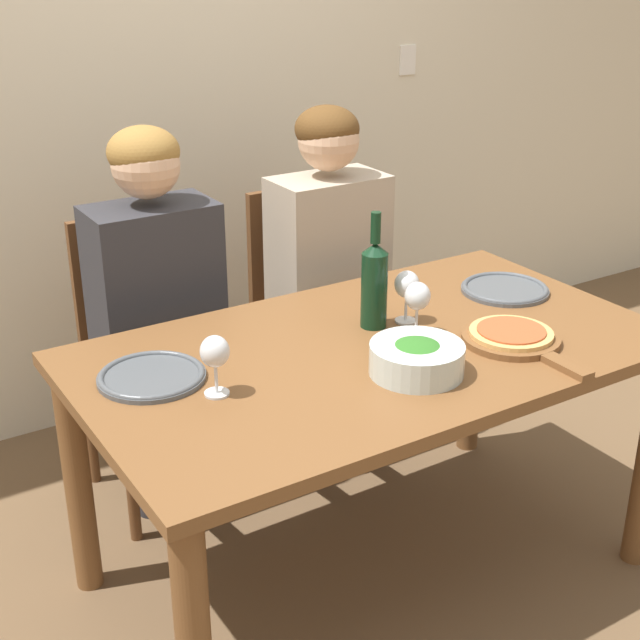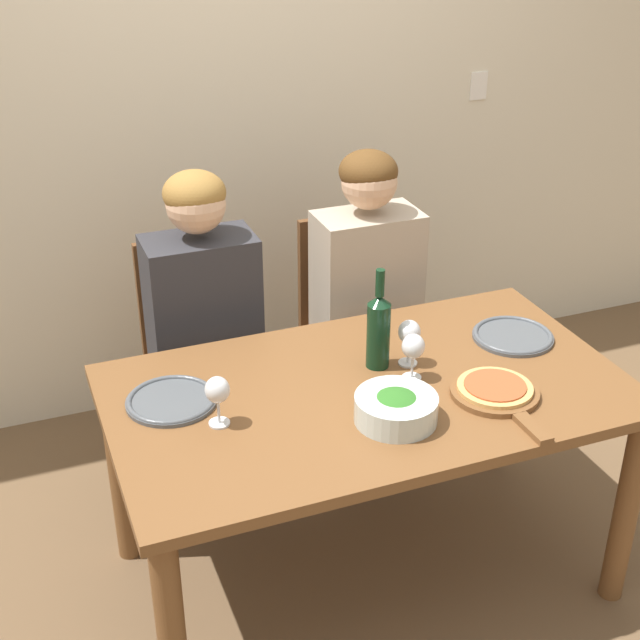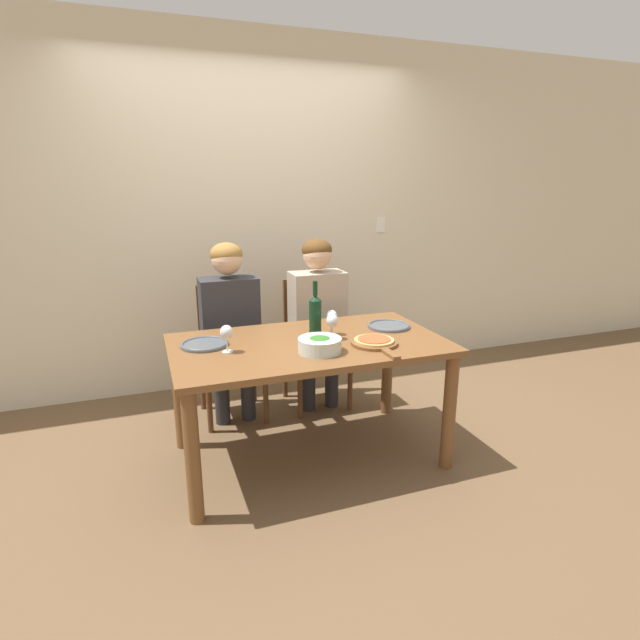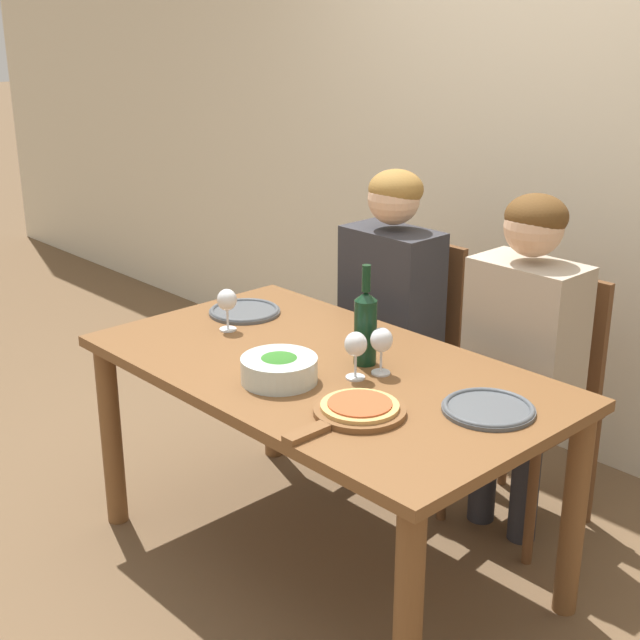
{
  "view_description": "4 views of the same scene",
  "coord_description": "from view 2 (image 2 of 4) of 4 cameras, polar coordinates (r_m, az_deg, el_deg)",
  "views": [
    {
      "loc": [
        -1.25,
        -1.73,
        1.73
      ],
      "look_at": [
        -0.12,
        0.07,
        0.81
      ],
      "focal_mm": 50.0,
      "sensor_mm": 36.0,
      "label": 1
    },
    {
      "loc": [
        -0.95,
        -2.05,
        2.14
      ],
      "look_at": [
        -0.11,
        0.11,
        0.93
      ],
      "focal_mm": 50.0,
      "sensor_mm": 36.0,
      "label": 2
    },
    {
      "loc": [
        -0.86,
        -2.56,
        1.61
      ],
      "look_at": [
        0.08,
        0.03,
        0.84
      ],
      "focal_mm": 28.0,
      "sensor_mm": 36.0,
      "label": 3
    },
    {
      "loc": [
        1.91,
        -1.8,
        1.82
      ],
      "look_at": [
        -0.06,
        0.04,
        0.86
      ],
      "focal_mm": 50.0,
      "sensor_mm": 36.0,
      "label": 4
    }
  ],
  "objects": [
    {
      "name": "person_man",
      "position": [
        3.3,
        3.12,
        2.52
      ],
      "size": [
        0.47,
        0.51,
        1.23
      ],
      "color": "#28282D",
      "rests_on": "ground"
    },
    {
      "name": "dinner_plate_right",
      "position": [
        2.99,
        12.24,
        -0.99
      ],
      "size": [
        0.26,
        0.26,
        0.02
      ],
      "color": "#4C5156",
      "rests_on": "dining_table"
    },
    {
      "name": "dinner_plate_left",
      "position": [
        2.62,
        -9.49,
        -5.08
      ],
      "size": [
        0.26,
        0.26,
        0.02
      ],
      "color": "#4C5156",
      "rests_on": "dining_table"
    },
    {
      "name": "person_woman",
      "position": [
        3.11,
        -7.44,
        0.73
      ],
      "size": [
        0.47,
        0.51,
        1.23
      ],
      "color": "#28282D",
      "rests_on": "ground"
    },
    {
      "name": "chair_left",
      "position": [
        3.32,
        -7.67,
        -2.21
      ],
      "size": [
        0.42,
        0.42,
        0.92
      ],
      "color": "brown",
      "rests_on": "ground"
    },
    {
      "name": "pizza_on_board",
      "position": [
        2.66,
        11.23,
        -4.54
      ],
      "size": [
        0.26,
        0.4,
        0.04
      ],
      "color": "brown",
      "rests_on": "dining_table"
    },
    {
      "name": "wine_glass_centre",
      "position": [
        2.67,
        6.01,
        -1.85
      ],
      "size": [
        0.07,
        0.07,
        0.15
      ],
      "color": "silver",
      "rests_on": "dining_table"
    },
    {
      "name": "dining_table",
      "position": [
        2.72,
        3.07,
        -6.24
      ],
      "size": [
        1.55,
        0.88,
        0.73
      ],
      "color": "brown",
      "rests_on": "ground"
    },
    {
      "name": "back_wall",
      "position": [
        3.62,
        -5.67,
        14.91
      ],
      "size": [
        10.0,
        0.06,
        2.7
      ],
      "color": "beige",
      "rests_on": "ground"
    },
    {
      "name": "wine_bottle",
      "position": [
        2.72,
        3.77,
        -0.58
      ],
      "size": [
        0.07,
        0.07,
        0.33
      ],
      "color": "black",
      "rests_on": "dining_table"
    },
    {
      "name": "broccoli_bowl",
      "position": [
        2.51,
        4.97,
        -5.62
      ],
      "size": [
        0.24,
        0.24,
        0.08
      ],
      "color": "silver",
      "rests_on": "dining_table"
    },
    {
      "name": "ground_plane",
      "position": [
        3.12,
        2.78,
        -15.81
      ],
      "size": [
        40.0,
        40.0,
        0.0
      ],
      "primitive_type": "plane",
      "color": "brown"
    },
    {
      "name": "chair_right",
      "position": [
        3.5,
        2.28,
        -0.37
      ],
      "size": [
        0.42,
        0.42,
        0.92
      ],
      "color": "brown",
      "rests_on": "ground"
    },
    {
      "name": "wine_glass_left",
      "position": [
        2.46,
        -6.58,
        -4.61
      ],
      "size": [
        0.07,
        0.07,
        0.15
      ],
      "color": "silver",
      "rests_on": "dining_table"
    },
    {
      "name": "wine_glass_right",
      "position": [
        2.74,
        5.73,
        -0.91
      ],
      "size": [
        0.07,
        0.07,
        0.15
      ],
      "color": "silver",
      "rests_on": "dining_table"
    }
  ]
}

